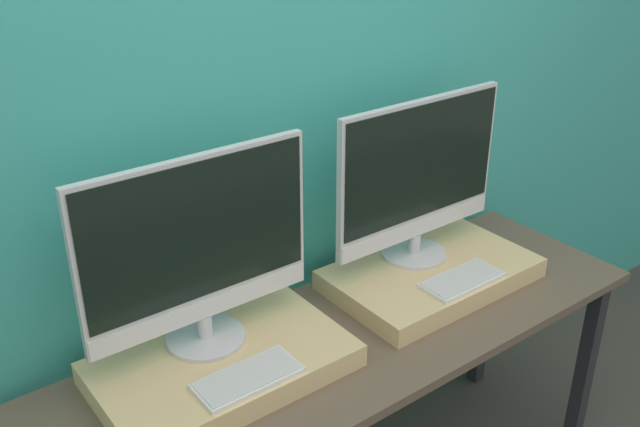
# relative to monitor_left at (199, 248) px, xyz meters

# --- Properties ---
(wall_back) EXTENTS (8.00, 0.04, 2.60)m
(wall_back) POSITION_rel_monitor_left_xyz_m (0.39, 0.22, 0.19)
(wall_back) COLOR teal
(wall_back) RESTS_ON ground_plane
(workbench) EXTENTS (1.94, 0.60, 0.76)m
(workbench) POSITION_rel_monitor_left_xyz_m (0.39, -0.15, -0.43)
(workbench) COLOR brown
(workbench) RESTS_ON ground_plane
(wooden_riser_left) EXTENTS (0.66, 0.41, 0.07)m
(wooden_riser_left) POSITION_rel_monitor_left_xyz_m (-0.00, -0.08, -0.32)
(wooden_riser_left) COLOR #D6B77F
(wooden_riser_left) RESTS_ON workbench
(monitor_left) EXTENTS (0.64, 0.22, 0.53)m
(monitor_left) POSITION_rel_monitor_left_xyz_m (0.00, 0.00, 0.00)
(monitor_left) COLOR silver
(monitor_left) RESTS_ON wooden_riser_left
(keyboard_left) EXTENTS (0.27, 0.12, 0.01)m
(keyboard_left) POSITION_rel_monitor_left_xyz_m (-0.00, -0.21, -0.28)
(keyboard_left) COLOR silver
(keyboard_left) RESTS_ON wooden_riser_left
(wooden_riser_right) EXTENTS (0.66, 0.41, 0.07)m
(wooden_riser_right) POSITION_rel_monitor_left_xyz_m (0.78, -0.08, -0.32)
(wooden_riser_right) COLOR #D6B77F
(wooden_riser_right) RESTS_ON workbench
(monitor_right) EXTENTS (0.64, 0.22, 0.53)m
(monitor_right) POSITION_rel_monitor_left_xyz_m (0.78, 0.00, 0.00)
(monitor_right) COLOR silver
(monitor_right) RESTS_ON wooden_riser_right
(keyboard_right) EXTENTS (0.27, 0.12, 0.01)m
(keyboard_right) POSITION_rel_monitor_left_xyz_m (0.78, -0.21, -0.28)
(keyboard_right) COLOR silver
(keyboard_right) RESTS_ON wooden_riser_right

